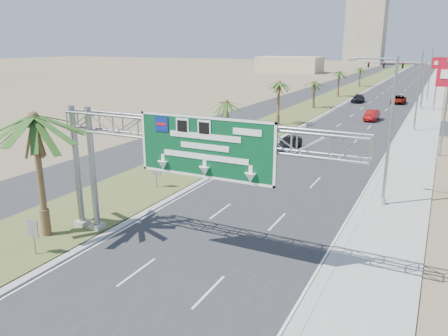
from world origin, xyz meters
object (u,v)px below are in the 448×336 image
palm_near (33,118)px  car_mid_lane (372,115)px  car_far (358,99)px  pole_sign_red_far (439,68)px  sign_gantry (182,141)px  car_right_lane (398,100)px  car_left_lane (289,143)px  signal_mast (411,81)px

palm_near → car_mid_lane: size_ratio=1.81×
car_mid_lane → palm_near: bearing=-100.2°
car_far → pole_sign_red_far: (13.26, -5.58, 6.33)m
car_far → pole_sign_red_far: size_ratio=0.55×
sign_gantry → car_right_lane: (4.03, 69.61, -5.33)m
car_mid_lane → car_far: car_mid_lane is taller
car_mid_lane → car_far: size_ratio=0.95×
car_left_lane → car_right_lane: 45.29m
car_right_lane → palm_near: bearing=-99.7°
car_left_lane → palm_near: bearing=-102.2°
sign_gantry → pole_sign_red_far: size_ratio=1.88×
palm_near → car_far: (5.08, 69.96, -6.23)m
signal_mast → palm_near: bearing=-102.7°
car_mid_lane → pole_sign_red_far: size_ratio=0.52×
car_right_lane → sign_gantry: bearing=-93.4°
palm_near → signal_mast: palm_near is taller
palm_near → car_far: size_ratio=1.72×
car_right_lane → pole_sign_red_far: (6.18, -7.17, 6.31)m
car_mid_lane → car_right_lane: 21.79m
sign_gantry → car_left_lane: bearing=95.5°
car_left_lane → car_right_lane: bearing=81.8°
signal_mast → car_left_lane: (-8.62, -37.27, -4.08)m
sign_gantry → signal_mast: 62.37m
sign_gantry → signal_mast: signal_mast is taller
sign_gantry → car_left_lane: (-2.39, 24.78, -5.28)m
palm_near → car_left_lane: 28.00m
signal_mast → car_mid_lane: size_ratio=2.23×
sign_gantry → car_right_lane: bearing=86.7°
sign_gantry → palm_near: bearing=-166.7°
sign_gantry → palm_near: 8.41m
palm_near → car_left_lane: (5.75, 26.70, -6.16)m
palm_near → signal_mast: 65.60m
signal_mast → car_left_lane: 38.47m
palm_near → car_left_lane: bearing=77.8°
signal_mast → car_left_lane: bearing=-103.0°
signal_mast → car_right_lane: size_ratio=1.96×
signal_mast → car_mid_lane: 15.22m
car_far → palm_near: bearing=-93.9°
car_left_lane → car_right_lane: car_left_lane is taller
car_left_lane → car_far: bearing=90.8°
palm_near → car_right_lane: palm_near is taller
sign_gantry → car_far: size_ratio=3.46×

